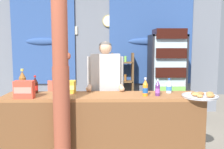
% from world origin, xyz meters
% --- Properties ---
extents(ground_plane, '(7.55, 7.55, 0.00)m').
position_xyz_m(ground_plane, '(0.00, 1.16, 0.00)').
color(ground_plane, gray).
extents(back_wall_curtained, '(5.31, 0.22, 2.81)m').
position_xyz_m(back_wall_curtained, '(0.01, 2.95, 1.45)').
color(back_wall_curtained, slate).
rests_on(back_wall_curtained, ground).
extents(stall_counter, '(2.58, 0.53, 0.90)m').
position_xyz_m(stall_counter, '(0.03, 0.39, 0.55)').
color(stall_counter, '#935B33').
rests_on(stall_counter, ground).
extents(timber_post, '(0.22, 0.20, 2.62)m').
position_xyz_m(timber_post, '(-0.44, 0.12, 1.26)').
color(timber_post, brown).
rests_on(timber_post, ground).
extents(drink_fridge, '(0.72, 0.69, 1.88)m').
position_xyz_m(drink_fridge, '(1.34, 2.39, 1.03)').
color(drink_fridge, '#232328').
rests_on(drink_fridge, ground).
extents(bottle_shelf_rack, '(0.48, 0.28, 1.39)m').
position_xyz_m(bottle_shelf_rack, '(0.42, 2.63, 0.72)').
color(bottle_shelf_rack, brown).
rests_on(bottle_shelf_rack, ground).
extents(plastic_lawn_chair, '(0.61, 0.61, 0.86)m').
position_xyz_m(plastic_lawn_chair, '(-0.98, 1.94, 0.49)').
color(plastic_lawn_chair, '#E5563D').
rests_on(plastic_lawn_chair, ground).
extents(shopkeeper, '(0.54, 0.42, 1.61)m').
position_xyz_m(shopkeeper, '(0.06, 0.97, 1.02)').
color(shopkeeper, '#28282D').
rests_on(shopkeeper, ground).
extents(soda_bottle_iced_tea, '(0.09, 0.09, 0.33)m').
position_xyz_m(soda_bottle_iced_tea, '(-1.07, 0.66, 1.04)').
color(soda_bottle_iced_tea, brown).
rests_on(soda_bottle_iced_tea, stall_counter).
extents(soda_bottle_cola, '(0.07, 0.07, 0.24)m').
position_xyz_m(soda_bottle_cola, '(-0.89, 0.62, 1.01)').
color(soda_bottle_cola, black).
rests_on(soda_bottle_cola, stall_counter).
extents(soda_bottle_orange_soda, '(0.07, 0.07, 0.24)m').
position_xyz_m(soda_bottle_orange_soda, '(0.58, 0.40, 1.01)').
color(soda_bottle_orange_soda, orange).
rests_on(soda_bottle_orange_soda, stall_counter).
extents(soda_bottle_grape_soda, '(0.06, 0.06, 0.22)m').
position_xyz_m(soda_bottle_grape_soda, '(0.74, 0.41, 1.00)').
color(soda_bottle_grape_soda, '#56286B').
rests_on(soda_bottle_grape_soda, stall_counter).
extents(soda_bottle_water, '(0.07, 0.07, 0.20)m').
position_xyz_m(soda_bottle_water, '(0.94, 0.61, 0.99)').
color(soda_bottle_water, silver).
rests_on(soda_bottle_water, stall_counter).
extents(snack_box_crackers, '(0.23, 0.13, 0.22)m').
position_xyz_m(snack_box_crackers, '(-0.93, 0.30, 1.01)').
color(snack_box_crackers, '#E5422D').
rests_on(snack_box_crackers, stall_counter).
extents(snack_box_choco_powder, '(0.19, 0.16, 0.17)m').
position_xyz_m(snack_box_choco_powder, '(-0.44, 0.64, 0.99)').
color(snack_box_choco_powder, gold).
rests_on(snack_box_choco_powder, stall_counter).
extents(pastry_tray, '(0.44, 0.44, 0.07)m').
position_xyz_m(pastry_tray, '(1.26, 0.31, 0.93)').
color(pastry_tray, '#BCBCC1').
rests_on(pastry_tray, stall_counter).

